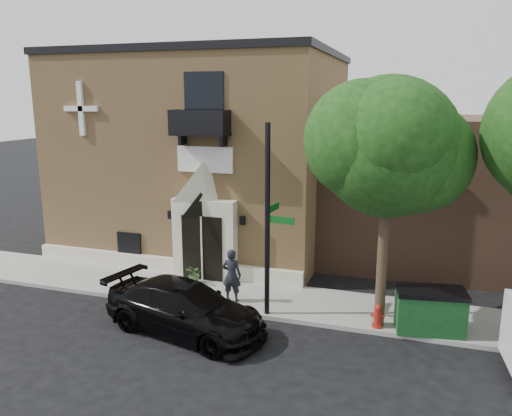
{
  "coord_description": "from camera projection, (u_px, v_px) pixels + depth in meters",
  "views": [
    {
      "loc": [
        6.81,
        -14.76,
        7.25
      ],
      "look_at": [
        1.38,
        2.0,
        3.33
      ],
      "focal_mm": 35.0,
      "sensor_mm": 36.0,
      "label": 1
    }
  ],
  "objects": [
    {
      "name": "pedestrian_near",
      "position": [
        232.0,
        275.0,
        17.61
      ],
      "size": [
        0.72,
        0.49,
        1.91
      ],
      "primitive_type": "imported",
      "rotation": [
        0.0,
        0.0,
        3.19
      ],
      "color": "black",
      "rests_on": "sidewalk"
    },
    {
      "name": "dumpster",
      "position": [
        430.0,
        310.0,
        15.4
      ],
      "size": [
        2.22,
        1.46,
        1.35
      ],
      "rotation": [
        0.0,
        0.0,
        0.15
      ],
      "color": "#103D1B",
      "rests_on": "sidewalk"
    },
    {
      "name": "street_sign",
      "position": [
        268.0,
        221.0,
        16.09
      ],
      "size": [
        1.01,
        1.06,
        6.35
      ],
      "rotation": [
        0.0,
        0.0,
        -0.13
      ],
      "color": "black",
      "rests_on": "sidewalk"
    },
    {
      "name": "church",
      "position": [
        209.0,
        152.0,
        24.61
      ],
      "size": [
        12.2,
        11.01,
        9.3
      ],
      "color": "tan",
      "rests_on": "ground"
    },
    {
      "name": "ground",
      "position": [
        201.0,
        311.0,
        17.33
      ],
      "size": [
        120.0,
        120.0,
        0.0
      ],
      "primitive_type": "plane",
      "color": "black",
      "rests_on": "ground"
    },
    {
      "name": "black_sedan",
      "position": [
        185.0,
        308.0,
        15.62
      ],
      "size": [
        5.82,
        3.37,
        1.58
      ],
      "primitive_type": "imported",
      "rotation": [
        0.0,
        0.0,
        1.35
      ],
      "color": "black",
      "rests_on": "ground"
    },
    {
      "name": "sidewalk",
      "position": [
        242.0,
        296.0,
        18.41
      ],
      "size": [
        42.0,
        3.0,
        0.15
      ],
      "primitive_type": "cube",
      "color": "gray",
      "rests_on": "ground"
    },
    {
      "name": "planter",
      "position": [
        195.0,
        274.0,
        19.44
      ],
      "size": [
        0.82,
        0.77,
        0.73
      ],
      "primitive_type": "imported",
      "rotation": [
        0.0,
        0.0,
        -0.36
      ],
      "color": "#4D7339",
      "rests_on": "sidewalk"
    },
    {
      "name": "street_tree_left",
      "position": [
        390.0,
        146.0,
        14.57
      ],
      "size": [
        4.97,
        4.38,
        7.77
      ],
      "color": "#38281C",
      "rests_on": "sidewalk"
    },
    {
      "name": "fire_hydrant",
      "position": [
        378.0,
        316.0,
        15.7
      ],
      "size": [
        0.43,
        0.35,
        0.76
      ],
      "color": "maroon",
      "rests_on": "sidewalk"
    }
  ]
}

